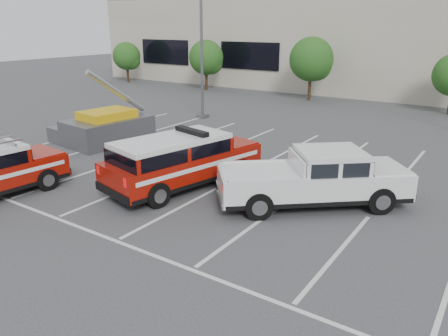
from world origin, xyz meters
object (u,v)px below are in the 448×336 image
(light_pole_left, at_px, (201,34))
(utility_rig, at_px, (105,128))
(convention_building, at_px, (413,36))
(fire_chief_suv, at_px, (182,164))
(white_pickup, at_px, (314,183))
(tree_left, at_px, (207,59))
(tree_far_left, at_px, (128,57))
(tree_mid_left, at_px, (313,61))

(light_pole_left, xyz_separation_m, utility_rig, (-0.44, -7.69, -4.44))
(convention_building, xyz_separation_m, fire_chief_suv, (-1.38, -30.28, -3.86))
(fire_chief_suv, bearing_deg, convention_building, 100.53)
(white_pickup, bearing_deg, light_pole_left, -169.09)
(convention_building, bearing_deg, tree_left, -146.95)
(convention_building, xyz_separation_m, utility_rig, (-8.62, -27.55, -3.98))
(tree_far_left, relative_size, light_pole_left, 0.39)
(tree_left, height_order, white_pickup, tree_left)
(tree_left, bearing_deg, utility_rig, -69.95)
(tree_mid_left, height_order, white_pickup, tree_mid_left)
(tree_left, bearing_deg, tree_mid_left, 0.00)
(convention_building, height_order, utility_rig, convention_building)
(white_pickup, bearing_deg, tree_mid_left, 163.37)
(tree_far_left, distance_m, light_pole_left, 19.85)
(utility_rig, bearing_deg, tree_far_left, 139.64)
(tree_far_left, xyz_separation_m, tree_left, (10.00, 0.00, 0.27))
(convention_building, bearing_deg, white_pickup, -83.45)
(tree_mid_left, bearing_deg, white_pickup, -66.44)
(tree_left, distance_m, tree_mid_left, 10.00)
(tree_mid_left, relative_size, utility_rig, 1.07)
(tree_far_left, relative_size, white_pickup, 0.66)
(tree_left, bearing_deg, tree_far_left, -180.00)
(tree_mid_left, distance_m, utility_rig, 18.22)
(fire_chief_suv, distance_m, white_pickup, 4.86)
(white_pickup, bearing_deg, convention_building, 146.35)
(white_pickup, bearing_deg, tree_far_left, -164.42)
(convention_building, bearing_deg, fire_chief_suv, -92.61)
(fire_chief_suv, distance_m, utility_rig, 7.74)
(tree_far_left, bearing_deg, white_pickup, -34.23)
(tree_mid_left, xyz_separation_m, light_pole_left, (-3.09, -10.05, 2.14))
(tree_far_left, bearing_deg, tree_left, 0.00)
(tree_left, bearing_deg, convention_building, 33.05)
(tree_far_left, height_order, tree_left, tree_left)
(fire_chief_suv, bearing_deg, tree_left, 136.96)
(tree_far_left, distance_m, tree_left, 10.00)
(convention_building, xyz_separation_m, tree_far_left, (-25.09, -9.82, -2.22))
(tree_mid_left, bearing_deg, convention_building, 62.60)
(tree_left, height_order, tree_mid_left, tree_mid_left)
(tree_mid_left, height_order, utility_rig, tree_mid_left)
(tree_far_left, bearing_deg, tree_mid_left, 0.00)
(tree_left, xyz_separation_m, light_pole_left, (6.91, -10.05, 2.41))
(fire_chief_suv, bearing_deg, tree_mid_left, 113.42)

